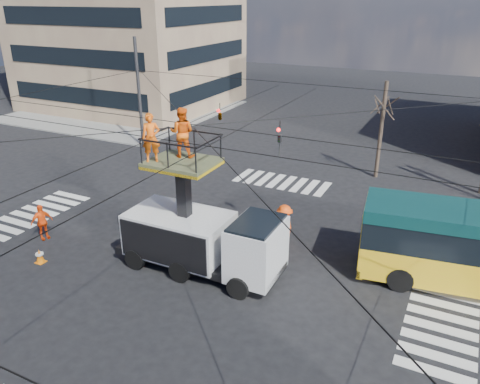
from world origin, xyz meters
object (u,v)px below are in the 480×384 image
at_px(traffic_cone, 40,256).
at_px(worker_ground, 42,222).
at_px(utility_truck, 202,223).
at_px(flagger, 284,226).

height_order(traffic_cone, worker_ground, worker_ground).
xyz_separation_m(utility_truck, flagger, (2.28, 3.35, -1.12)).
height_order(utility_truck, worker_ground, utility_truck).
bearing_deg(flagger, worker_ground, -108.65).
relative_size(utility_truck, traffic_cone, 11.09).
distance_m(utility_truck, flagger, 4.21).
bearing_deg(flagger, utility_truck, -75.80).
xyz_separation_m(utility_truck, traffic_cone, (-6.55, -2.64, -1.82)).
xyz_separation_m(worker_ground, flagger, (10.37, 4.37, 0.14)).
distance_m(traffic_cone, worker_ground, 2.30).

